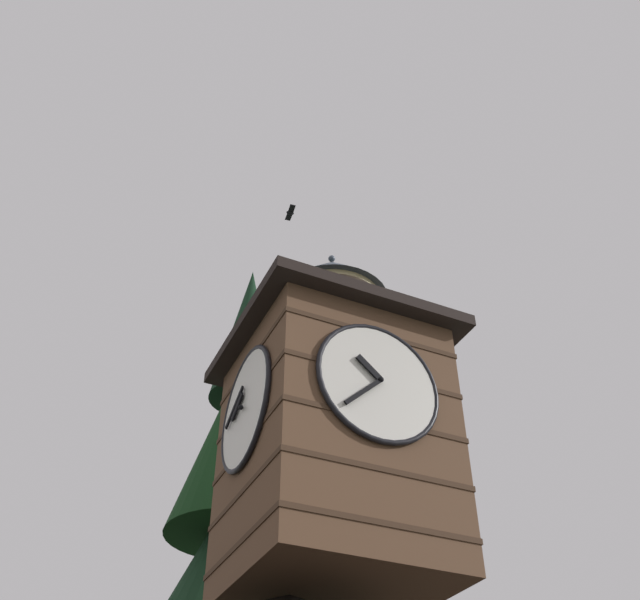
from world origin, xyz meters
TOP-DOWN VIEW (x-y plane):
  - clock_tower at (-2.07, -2.07)m, footprint 4.29×4.29m
  - flying_bird_high at (-1.59, -3.55)m, footprint 0.23×0.59m

SIDE VIEW (x-z plane):
  - clock_tower at x=-2.07m, z-range 5.75..13.53m
  - flying_bird_high at x=-1.59m, z-range 16.69..16.81m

